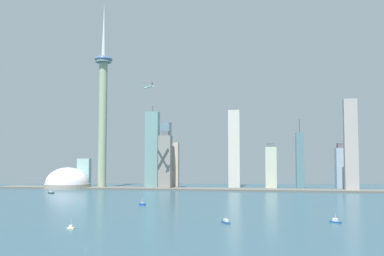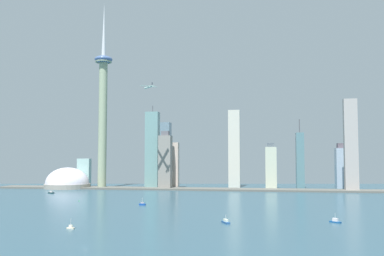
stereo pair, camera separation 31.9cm
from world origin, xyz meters
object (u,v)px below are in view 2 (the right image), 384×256
skyscraper_7 (175,165)px  boat_0 (335,221)px  boat_4 (71,227)px  observation_tower (103,102)px  skyscraper_2 (341,167)px  channel_buoy_0 (79,201)px  boat_1 (51,193)px  boat_5 (226,222)px  skyscraper_9 (84,173)px  skyscraper_1 (351,145)px  skyscraper_0 (271,167)px  skyscraper_3 (165,154)px  skyscraper_5 (234,149)px  stadium_dome (67,184)px  airplane (149,87)px  skyscraper_6 (152,150)px  boat_3 (142,204)px  skyscraper_4 (300,161)px  skyscraper_8 (165,161)px

skyscraper_7 → boat_0: (240.63, -417.51, -44.09)m
boat_4 → observation_tower: bearing=-64.3°
skyscraper_2 → channel_buoy_0: (-412.64, -326.65, -40.98)m
boat_1 → channel_buoy_0: size_ratio=6.56×
skyscraper_2 → boat_5: size_ratio=6.42×
skyscraper_2 → skyscraper_7: 333.79m
skyscraper_9 → channel_buoy_0: bearing=-68.1°
boat_0 → skyscraper_1: bearing=116.9°
boat_0 → boat_4: (-235.21, -73.39, -0.26)m
skyscraper_9 → channel_buoy_0: size_ratio=31.98×
skyscraper_0 → skyscraper_3: skyscraper_3 is taller
skyscraper_5 → skyscraper_7: bearing=-164.0°
stadium_dome → skyscraper_7: size_ratio=0.99×
airplane → skyscraper_0: bearing=-104.7°
skyscraper_2 → skyscraper_7: (-329.16, -55.31, 3.73)m
boat_0 → airplane: bearing=171.4°
skyscraper_2 → airplane: (-354.87, -167.66, 145.21)m
skyscraper_6 → boat_3: bearing=-78.0°
skyscraper_5 → boat_5: (20.32, -471.02, -77.82)m
skyscraper_4 → boat_4: (-241.24, -513.01, -53.82)m
observation_tower → boat_5: (281.02, -412.04, -171.28)m
stadium_dome → skyscraper_1: (543.43, 2.72, 75.63)m
skyscraper_6 → boat_3: skyscraper_6 is taller
skyscraper_3 → skyscraper_5: (149.72, -25.57, 10.90)m
boat_0 → boat_1: (-426.02, 262.60, 0.02)m
stadium_dome → boat_1: 120.39m
boat_1 → boat_4: boat_4 is taller
boat_0 → boat_5: 105.45m
boat_4 → skyscraper_5: bearing=-94.1°
skyscraper_3 → stadium_dome: bearing=-151.6°
skyscraper_3 → airplane: size_ratio=4.96×
skyscraper_0 → skyscraper_3: 232.76m
skyscraper_3 → boat_0: bearing=-60.1°
skyscraper_4 → channel_buoy_0: size_ratio=74.59×
skyscraper_8 → airplane: airplane is taller
skyscraper_8 → boat_0: skyscraper_8 is taller
skyscraper_4 → boat_5: size_ratio=9.81×
skyscraper_5 → boat_1: bearing=-148.1°
boat_3 → boat_5: bearing=140.2°
skyscraper_0 → skyscraper_5: 89.84m
skyscraper_3 → channel_buoy_0: 340.89m
skyscraper_6 → stadium_dome: bearing=-171.5°
stadium_dome → skyscraper_4: skyscraper_4 is taller
boat_4 → channel_buoy_0: (-88.90, 219.57, -0.36)m
skyscraper_3 → boat_0: (273.56, -476.49, -66.80)m
skyscraper_2 → skyscraper_3: (-362.08, 3.66, 26.44)m
skyscraper_6 → skyscraper_9: 158.98m
skyscraper_1 → channel_buoy_0: skyscraper_1 is taller
skyscraper_1 → boat_4: skyscraper_1 is taller
channel_buoy_0 → skyscraper_6: bearing=81.3°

